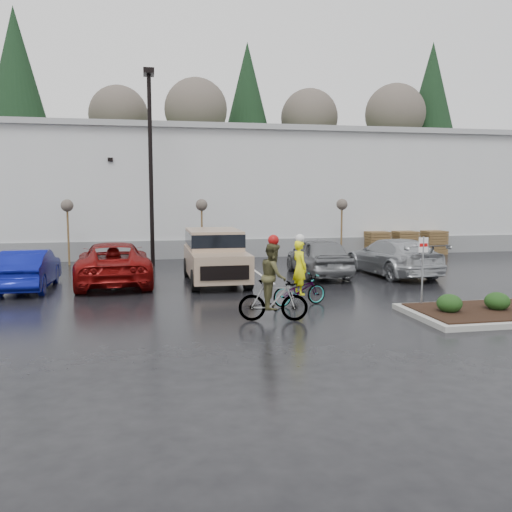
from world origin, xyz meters
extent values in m
plane|color=black|center=(0.00, 0.00, 0.00)|extent=(120.00, 120.00, 0.00)
cube|color=silver|center=(0.00, 22.00, 3.50)|extent=(60.00, 15.00, 7.00)
cube|color=slate|center=(0.00, 14.45, 0.50)|extent=(60.00, 0.12, 1.00)
cube|color=#999B9E|center=(0.00, 22.00, 7.05)|extent=(60.50, 15.50, 0.30)
cube|color=#24401A|center=(0.00, 45.00, 3.00)|extent=(80.00, 25.00, 6.00)
cylinder|color=black|center=(-4.00, 12.00, 4.50)|extent=(0.20, 0.20, 9.00)
cube|color=black|center=(-4.00, 12.00, 9.10)|extent=(0.50, 1.00, 0.25)
cylinder|color=#4F351F|center=(-8.00, 13.00, 1.40)|extent=(0.10, 0.10, 2.80)
sphere|color=#544A43|center=(-8.00, 13.00, 2.90)|extent=(0.60, 0.60, 0.60)
cylinder|color=#4F351F|center=(-1.50, 13.00, 1.40)|extent=(0.10, 0.10, 2.80)
sphere|color=#544A43|center=(-1.50, 13.00, 2.90)|extent=(0.60, 0.60, 0.60)
cylinder|color=#4F351F|center=(6.00, 13.00, 1.40)|extent=(0.10, 0.10, 2.80)
sphere|color=#544A43|center=(6.00, 13.00, 2.90)|extent=(0.60, 0.60, 0.60)
cube|color=#4F351F|center=(8.50, 14.00, 0.68)|extent=(1.20, 1.20, 1.35)
cube|color=#4F351F|center=(10.20, 14.00, 0.68)|extent=(1.20, 1.20, 1.35)
cube|color=#4F351F|center=(12.00, 14.00, 0.68)|extent=(1.20, 1.20, 1.35)
ellipsoid|color=black|center=(4.00, -1.00, 0.41)|extent=(0.70, 0.70, 0.52)
ellipsoid|color=black|center=(5.50, -1.00, 0.41)|extent=(0.70, 0.70, 0.52)
cylinder|color=gray|center=(3.80, 0.20, 1.10)|extent=(0.05, 0.05, 2.20)
cube|color=white|center=(3.80, 0.20, 1.95)|extent=(0.30, 0.02, 0.45)
cube|color=red|center=(3.80, 0.19, 1.95)|extent=(0.26, 0.02, 0.10)
imported|color=navy|center=(-8.49, 6.21, 0.74)|extent=(1.59, 4.48, 1.47)
imported|color=maroon|center=(-5.54, 6.85, 0.81)|extent=(3.04, 6.00, 1.63)
imported|color=slate|center=(2.84, 7.23, 0.82)|extent=(2.10, 4.89, 1.64)
imported|color=#ACB0B4|center=(6.00, 6.80, 0.79)|extent=(2.71, 5.63, 1.58)
imported|color=#3F3F44|center=(0.36, 1.50, 0.48)|extent=(1.94, 1.08, 0.97)
imported|color=#FBFA0D|center=(0.36, 1.50, 1.19)|extent=(0.54, 0.70, 1.69)
sphere|color=silver|center=(0.36, 1.50, 2.09)|extent=(0.28, 0.28, 0.28)
imported|color=#3F3F44|center=(-0.92, -0.38, 0.57)|extent=(1.89, 0.88, 1.14)
imported|color=#444224|center=(-0.92, -0.38, 1.25)|extent=(0.64, 0.95, 1.80)
sphere|color=#990C0C|center=(-0.92, -0.38, 2.22)|extent=(0.30, 0.30, 0.30)
camera|label=1|loc=(-4.27, -14.51, 3.47)|focal=38.00mm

